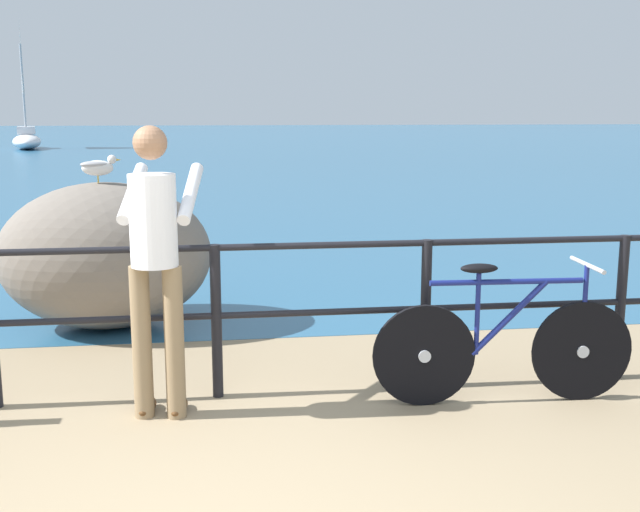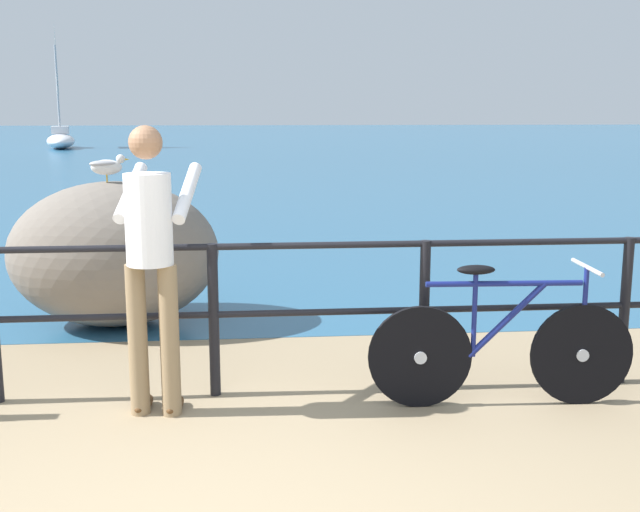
% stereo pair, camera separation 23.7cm
% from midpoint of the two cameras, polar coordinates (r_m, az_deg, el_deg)
% --- Properties ---
extents(ground_plane, '(120.00, 120.00, 0.10)m').
position_cam_midpoint_polar(ground_plane, '(22.95, -8.04, 5.80)').
color(ground_plane, '#937F60').
extents(sea_surface, '(120.00, 90.00, 0.01)m').
position_cam_midpoint_polar(sea_surface, '(51.24, -7.92, 8.51)').
color(sea_surface, '#285B7F').
rests_on(sea_surface, ground_plane).
extents(promenade_railing, '(8.47, 0.07, 1.02)m').
position_cam_midpoint_polar(promenade_railing, '(5.09, -8.98, -3.42)').
color(promenade_railing, black).
rests_on(promenade_railing, ground_plane).
extents(bicycle, '(1.70, 0.48, 0.92)m').
position_cam_midpoint_polar(bicycle, '(5.11, 12.12, -6.36)').
color(bicycle, black).
rests_on(bicycle, ground_plane).
extents(person_at_railing, '(0.52, 0.67, 1.78)m').
position_cam_midpoint_polar(person_at_railing, '(4.77, -13.39, -0.18)').
color(person_at_railing, '#8C7251').
rests_on(person_at_railing, ground_plane).
extents(breakwater_boulder_main, '(1.81, 1.42, 1.26)m').
position_cam_midpoint_polar(breakwater_boulder_main, '(6.97, -16.43, 0.04)').
color(breakwater_boulder_main, slate).
rests_on(breakwater_boulder_main, ground).
extents(seagull, '(0.34, 0.15, 0.23)m').
position_cam_midpoint_polar(seagull, '(6.84, -16.97, 6.32)').
color(seagull, gold).
rests_on(seagull, breakwater_boulder_main).
extents(sailboat, '(2.13, 4.57, 6.16)m').
position_cam_midpoint_polar(sailboat, '(40.41, -20.92, 8.36)').
color(sailboat, white).
rests_on(sailboat, sea_surface).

